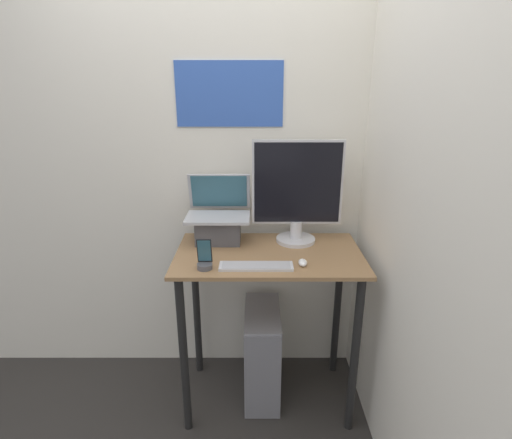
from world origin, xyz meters
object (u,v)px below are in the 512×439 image
object	(u,v)px
cell_phone	(203,260)
laptop	(217,223)
keyboard	(255,266)
mouse	(301,263)
computer_tower	(261,353)
monitor	(296,195)

from	to	relation	value
cell_phone	laptop	bearing A→B (deg)	84.01
keyboard	mouse	world-z (taller)	mouse
mouse	computer_tower	size ratio (longest dim) A/B	0.12
monitor	cell_phone	xyz separation A→B (m)	(-0.46, -0.34, -0.22)
computer_tower	cell_phone	bearing A→B (deg)	-142.13
cell_phone	computer_tower	distance (m)	0.77
cell_phone	mouse	bearing A→B (deg)	3.86
laptop	cell_phone	xyz separation A→B (m)	(-0.04, -0.34, -0.06)
monitor	laptop	bearing A→B (deg)	179.86
laptop	computer_tower	size ratio (longest dim) A/B	0.65
keyboard	mouse	bearing A→B (deg)	6.27
monitor	cell_phone	bearing A→B (deg)	-143.44
monitor	mouse	distance (m)	0.39
laptop	monitor	xyz separation A→B (m)	(0.42, -0.00, 0.16)
mouse	monitor	bearing A→B (deg)	91.01
mouse	cell_phone	world-z (taller)	cell_phone
cell_phone	computer_tower	bearing A→B (deg)	37.87
monitor	computer_tower	world-z (taller)	monitor
cell_phone	computer_tower	size ratio (longest dim) A/B	0.27
monitor	keyboard	xyz separation A→B (m)	(-0.22, -0.33, -0.25)
keyboard	mouse	size ratio (longest dim) A/B	5.33
computer_tower	mouse	bearing A→B (deg)	-44.26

